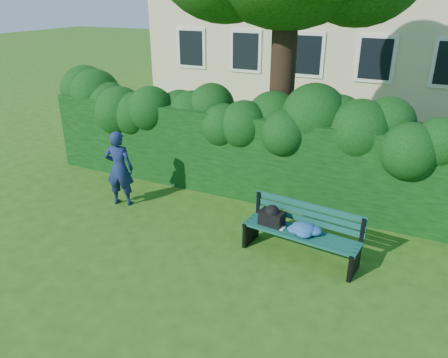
% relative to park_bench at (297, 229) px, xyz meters
% --- Properties ---
extents(ground, '(80.00, 80.00, 0.00)m').
position_rel_park_bench_xyz_m(ground, '(-1.53, -0.20, -0.50)').
color(ground, '#285415').
rests_on(ground, ground).
extents(hedge, '(10.00, 1.00, 1.80)m').
position_rel_park_bench_xyz_m(hedge, '(-1.53, 2.00, 0.40)').
color(hedge, black).
rests_on(hedge, ground).
extents(park_bench, '(1.99, 0.77, 0.89)m').
position_rel_park_bench_xyz_m(park_bench, '(0.00, 0.00, 0.00)').
color(park_bench, '#0E463F').
rests_on(park_bench, ground).
extents(man_reading, '(0.66, 0.52, 1.58)m').
position_rel_park_bench_xyz_m(man_reading, '(-3.85, 0.30, 0.29)').
color(man_reading, navy).
rests_on(man_reading, ground).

